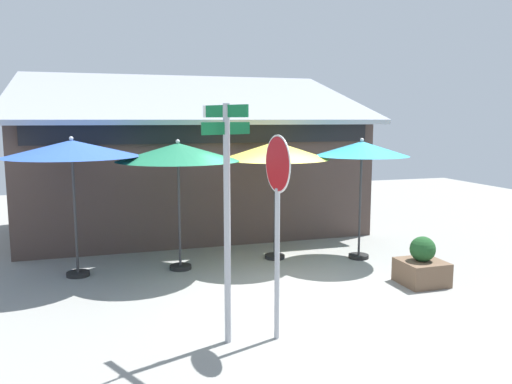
{
  "coord_description": "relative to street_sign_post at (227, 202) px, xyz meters",
  "views": [
    {
      "loc": [
        -3.17,
        -8.34,
        3.03
      ],
      "look_at": [
        -0.22,
        1.2,
        1.6
      ],
      "focal_mm": 35.71,
      "sensor_mm": 36.0,
      "label": 1
    }
  ],
  "objects": [
    {
      "name": "sidewalk_planter",
      "position": [
        4.03,
        1.35,
        -1.61
      ],
      "size": [
        0.78,
        0.78,
        0.9
      ],
      "color": "brown",
      "rests_on": "ground"
    },
    {
      "name": "patio_umbrella_teal_far_right",
      "position": [
        3.78,
        3.28,
        0.43
      ],
      "size": [
        2.01,
        2.01,
        2.63
      ],
      "color": "black",
      "rests_on": "ground"
    },
    {
      "name": "ground_plane",
      "position": [
        1.58,
        1.89,
        -2.0
      ],
      "size": [
        28.0,
        28.0,
        0.1
      ],
      "primitive_type": "cube",
      "color": "gray"
    },
    {
      "name": "stop_sign",
      "position": [
        0.68,
        -0.09,
        0.03
      ],
      "size": [
        0.09,
        0.78,
        2.83
      ],
      "color": "#A8AAB2",
      "rests_on": "ground"
    },
    {
      "name": "cafe_building",
      "position": [
        0.83,
        7.48,
        -0.32
      ],
      "size": [
        9.13,
        5.16,
        4.4
      ],
      "color": "#473833",
      "rests_on": "ground"
    },
    {
      "name": "patio_umbrella_mustard_right",
      "position": [
        2.01,
        3.81,
        0.4
      ],
      "size": [
        2.33,
        2.33,
        2.63
      ],
      "color": "black",
      "rests_on": "ground"
    },
    {
      "name": "patio_umbrella_royal_blue_left",
      "position": [
        -2.08,
        3.74,
        0.52
      ],
      "size": [
        2.54,
        2.54,
        2.71
      ],
      "color": "black",
      "rests_on": "ground"
    },
    {
      "name": "patio_umbrella_forest_green_center",
      "position": [
        -0.1,
        3.61,
        0.42
      ],
      "size": [
        2.45,
        2.45,
        2.64
      ],
      "color": "black",
      "rests_on": "ground"
    },
    {
      "name": "street_sign_post",
      "position": [
        0.0,
        0.0,
        0.0
      ],
      "size": [
        0.73,
        0.78,
        3.23
      ],
      "color": "#A8AAB2",
      "rests_on": "ground"
    }
  ]
}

